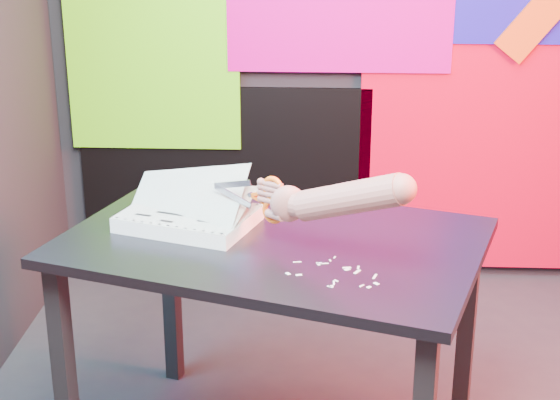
{
  "coord_description": "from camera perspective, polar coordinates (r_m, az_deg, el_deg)",
  "views": [
    {
      "loc": [
        -0.32,
        -2.19,
        1.67
      ],
      "look_at": [
        -0.43,
        0.04,
        0.87
      ],
      "focal_mm": 55.0,
      "sensor_mm": 36.0,
      "label": 1
    }
  ],
  "objects": [
    {
      "name": "room",
      "position": [
        2.24,
        11.24,
        11.09
      ],
      "size": [
        3.01,
        3.01,
        2.71
      ],
      "color": "#26262C",
      "rests_on": "ground"
    },
    {
      "name": "backdrop",
      "position": [
        3.74,
        8.72,
        8.49
      ],
      "size": [
        2.88,
        0.05,
        2.08
      ],
      "color": "red",
      "rests_on": "ground"
    },
    {
      "name": "work_table",
      "position": [
        2.47,
        -0.44,
        -4.52
      ],
      "size": [
        1.34,
        1.09,
        0.75
      ],
      "rotation": [
        0.0,
        0.0,
        -0.32
      ],
      "color": "#252424",
      "rests_on": "ground"
    },
    {
      "name": "printout_stack",
      "position": [
        2.53,
        -6.1,
        -1.17
      ],
      "size": [
        0.43,
        0.37,
        0.19
      ],
      "rotation": [
        0.0,
        0.0,
        -0.33
      ],
      "color": "white",
      "rests_on": "work_table"
    },
    {
      "name": "scissors",
      "position": [
        2.36,
        -0.81,
        0.07
      ],
      "size": [
        0.21,
        0.14,
        0.14
      ],
      "rotation": [
        0.0,
        0.0,
        -0.57
      ],
      "color": "#B0B4C8",
      "rests_on": "printout_stack"
    },
    {
      "name": "hand_forearm",
      "position": [
        2.23,
        3.96,
        0.1
      ],
      "size": [
        0.41,
        0.28,
        0.2
      ],
      "rotation": [
        0.0,
        0.0,
        -0.57
      ],
      "color": "#9A5246",
      "rests_on": "work_table"
    },
    {
      "name": "paper_clippings",
      "position": [
        2.22,
        3.91,
        -4.86
      ],
      "size": [
        0.24,
        0.2,
        0.0
      ],
      "color": "silver",
      "rests_on": "work_table"
    }
  ]
}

